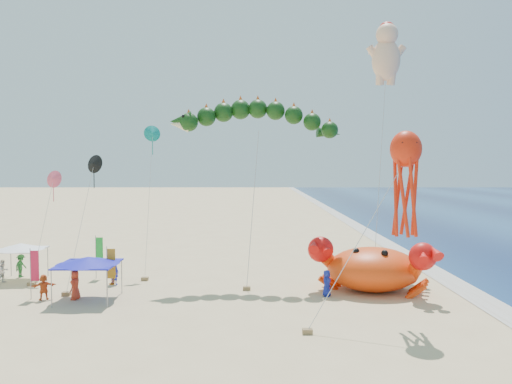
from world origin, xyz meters
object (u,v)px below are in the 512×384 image
cherub_kite (386,52)px  octopus_kite (405,176)px  crab_inflatable (373,267)px  canopy_blue (88,261)px  canopy_white (20,247)px  dragon_kite (256,123)px

cherub_kite → octopus_kite: cherub_kite is taller
crab_inflatable → canopy_blue: crab_inflatable is taller
octopus_kite → canopy_white: 27.26m
cherub_kite → canopy_white: 32.37m
cherub_kite → canopy_white: (-27.92, -5.90, -15.29)m
cherub_kite → canopy_blue: 28.48m
dragon_kite → cherub_kite: 13.60m
crab_inflatable → octopus_kite: octopus_kite is taller
dragon_kite → canopy_blue: bearing=-150.2°
dragon_kite → cherub_kite: bearing=26.2°
octopus_kite → canopy_blue: (-18.23, 4.29, -5.34)m
canopy_white → canopy_blue: bearing=-38.7°
octopus_kite → crab_inflatable: bearing=90.6°
octopus_kite → canopy_blue: octopus_kite is taller
crab_inflatable → dragon_kite: bearing=153.7°
cherub_kite → canopy_blue: cherub_kite is taller
canopy_blue → canopy_white: (-6.70, 5.38, -0.00)m
cherub_kite → octopus_kite: bearing=-100.9°
crab_inflatable → octopus_kite: size_ratio=0.81×
crab_inflatable → canopy_white: size_ratio=2.47×
crab_inflatable → cherub_kite: size_ratio=0.41×
canopy_white → cherub_kite: bearing=11.9°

